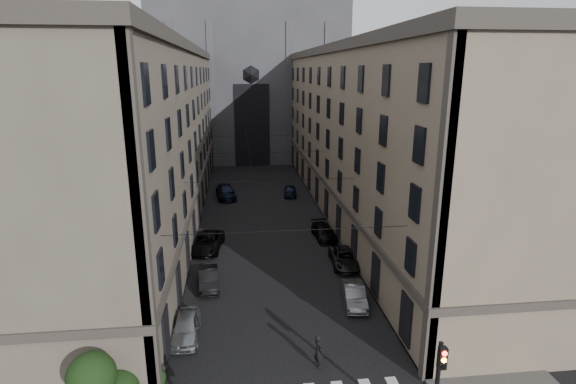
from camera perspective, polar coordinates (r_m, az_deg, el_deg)
name	(u,v)px	position (r m, az deg, el deg)	size (l,w,h in m)	color
sidewalk_left	(170,217)	(52.82, -14.75, -3.12)	(7.00, 80.00, 0.15)	#383533
sidewalk_right	(350,211)	(53.88, 7.94, -2.39)	(7.00, 80.00, 0.15)	#383533
building_left	(136,137)	(51.29, -18.72, 6.69)	(13.60, 60.60, 18.85)	#51493E
building_right	(379,133)	(52.68, 11.44, 7.40)	(13.60, 60.60, 18.85)	brown
gothic_tower	(249,62)	(88.69, -5.01, 16.17)	(35.00, 23.00, 58.00)	#2D2D33
traffic_light_right	(438,382)	(21.91, 18.52, -21.94)	(0.34, 0.50, 5.20)	black
tram_wires	(262,154)	(50.20, -3.38, 4.87)	(14.00, 60.00, 0.43)	black
car_left_near	(186,327)	(29.99, -12.83, -16.37)	(1.70, 4.23, 1.44)	gray
car_left_midnear	(209,279)	(35.76, -10.04, -10.80)	(1.48, 4.25, 1.40)	black
car_left_midfar	(207,242)	(42.64, -10.22, -6.32)	(2.54, 5.52, 1.53)	black
car_left_far	(226,192)	(59.38, -7.90, 0.01)	(2.29, 5.64, 1.64)	black
car_right_near	(354,295)	(33.29, 8.43, -12.82)	(1.46, 4.17, 1.38)	slate
car_right_midnear	(345,258)	(39.16, 7.20, -8.33)	(2.25, 4.89, 1.36)	black
car_right_midfar	(324,232)	(45.05, 4.56, -5.06)	(1.88, 4.61, 1.34)	black
car_right_far	(290,191)	(59.86, 0.29, 0.14)	(1.59, 3.96, 1.35)	black
pedestrian	(318,351)	(26.84, 3.89, -19.46)	(0.72, 0.47, 1.97)	black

